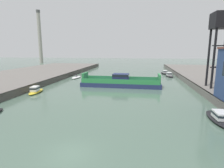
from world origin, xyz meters
TOP-DOWN VIEW (x-y plane):
  - ground_plane at (0.00, 0.00)m, footprint 400.00×400.00m
  - chain_ferry at (1.04, 31.84)m, footprint 20.16×5.91m
  - moored_boat_near_left at (-16.49, 21.50)m, footprint 2.78×6.18m
  - moored_boat_near_right at (16.34, 10.32)m, footprint 2.21×6.82m
  - moored_boat_mid_left at (15.26, 59.47)m, footprint 3.01×7.19m
  - moored_boat_far_left at (15.99, 52.24)m, footprint 2.80×7.43m
  - moored_boat_far_right at (-15.32, 43.79)m, footprint 2.19×6.37m
  - crane_tower at (21.76, 26.52)m, footprint 3.87×3.87m
  - smokestack_distant_a at (-68.16, 113.89)m, footprint 2.74×2.74m

SIDE VIEW (x-z plane):
  - ground_plane at x=0.00m, z-range 0.00..0.00m
  - moored_boat_far_right at x=-15.32m, z-range -0.24..0.70m
  - moored_boat_mid_left at x=15.26m, z-range -0.19..1.23m
  - moored_boat_near_right at x=16.34m, z-range -0.19..1.24m
  - moored_boat_far_left at x=15.99m, z-range -0.17..1.27m
  - moored_boat_near_left at x=-16.49m, z-range -0.19..1.30m
  - chain_ferry at x=1.04m, z-range -0.63..2.67m
  - crane_tower at x=21.76m, z-range 6.14..21.19m
  - smokestack_distant_a at x=-68.16m, z-range 1.04..38.62m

